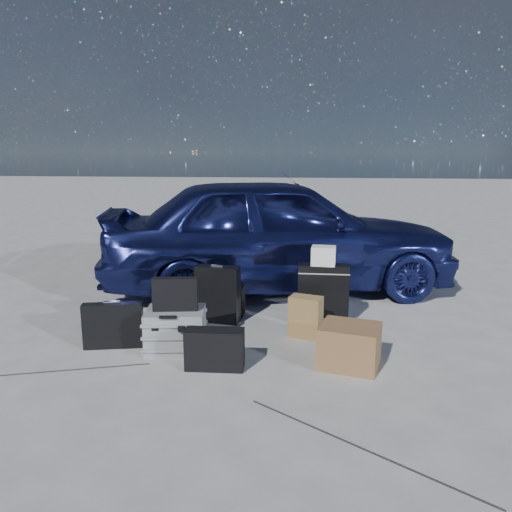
{
  "coord_description": "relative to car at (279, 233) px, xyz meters",
  "views": [
    {
      "loc": [
        0.62,
        -3.84,
        1.66
      ],
      "look_at": [
        0.07,
        0.85,
        0.68
      ],
      "focal_mm": 35.0,
      "sensor_mm": 36.0,
      "label": 1
    }
  ],
  "objects": [
    {
      "name": "briefcase",
      "position": [
        -1.28,
        -2.02,
        -0.51
      ],
      "size": [
        0.52,
        0.22,
        0.39
      ],
      "primitive_type": "cube",
      "rotation": [
        0.0,
        0.0,
        0.23
      ],
      "color": "black",
      "rests_on": "ground"
    },
    {
      "name": "ground",
      "position": [
        -0.2,
        -2.1,
        -0.71
      ],
      "size": [
        60.0,
        60.0,
        0.0
      ],
      "primitive_type": "plane",
      "color": "silver",
      "rests_on": "ground"
    },
    {
      "name": "suitcase_left",
      "position": [
        -0.51,
        -1.25,
        -0.43
      ],
      "size": [
        0.45,
        0.22,
        0.56
      ],
      "primitive_type": "cube",
      "rotation": [
        0.0,
        0.0,
        -0.14
      ],
      "color": "black",
      "rests_on": "ground"
    },
    {
      "name": "plastic_bag",
      "position": [
        0.71,
        -1.77,
        -0.61
      ],
      "size": [
        0.39,
        0.35,
        0.19
      ],
      "primitive_type": "ellipsoid",
      "rotation": [
        0.0,
        0.0,
        -0.2
      ],
      "color": "silver",
      "rests_on": "ground"
    },
    {
      "name": "car",
      "position": [
        0.0,
        0.0,
        0.0
      ],
      "size": [
        4.44,
        2.65,
        1.42
      ],
      "primitive_type": "imported",
      "rotation": [
        0.0,
        0.0,
        1.82
      ],
      "color": "navy",
      "rests_on": "ground"
    },
    {
      "name": "cardboard_box",
      "position": [
        0.72,
        -2.18,
        -0.54
      ],
      "size": [
        0.53,
        0.49,
        0.34
      ],
      "primitive_type": "cube",
      "rotation": [
        0.0,
        0.0,
        -0.24
      ],
      "color": "brown",
      "rests_on": "ground"
    },
    {
      "name": "flat_box_black",
      "position": [
        -0.57,
        -1.0,
        -0.31
      ],
      "size": [
        0.3,
        0.25,
        0.06
      ],
      "primitive_type": "cube",
      "rotation": [
        0.0,
        0.0,
        -0.28
      ],
      "color": "black",
      "rests_on": "flat_box_white"
    },
    {
      "name": "messenger_bag",
      "position": [
        -0.33,
        -2.35,
        -0.55
      ],
      "size": [
        0.46,
        0.19,
        0.32
      ],
      "primitive_type": "cube",
      "rotation": [
        0.0,
        0.0,
        0.04
      ],
      "color": "black",
      "rests_on": "ground"
    },
    {
      "name": "pelican_case",
      "position": [
        -0.73,
        -2.01,
        -0.53
      ],
      "size": [
        0.54,
        0.46,
        0.35
      ],
      "primitive_type": "cube",
      "rotation": [
        0.0,
        0.0,
        0.14
      ],
      "color": "gray",
      "rests_on": "ground"
    },
    {
      "name": "suitcase_right",
      "position": [
        0.53,
        -1.17,
        -0.41
      ],
      "size": [
        0.49,
        0.18,
        0.59
      ],
      "primitive_type": "cube",
      "rotation": [
        0.0,
        0.0,
        -0.0
      ],
      "color": "black",
      "rests_on": "ground"
    },
    {
      "name": "white_carton",
      "position": [
        0.52,
        -1.18,
        -0.03
      ],
      "size": [
        0.24,
        0.2,
        0.18
      ],
      "primitive_type": "cube",
      "rotation": [
        0.0,
        0.0,
        -0.08
      ],
      "color": "white",
      "rests_on": "suitcase_right"
    },
    {
      "name": "laptop_bag",
      "position": [
        -0.72,
        -2.01,
        -0.21
      ],
      "size": [
        0.38,
        0.15,
        0.28
      ],
      "primitive_type": "cube",
      "rotation": [
        0.0,
        0.0,
        0.16
      ],
      "color": "black",
      "rests_on": "pelican_case"
    },
    {
      "name": "duffel_bag",
      "position": [
        -0.59,
        -1.02,
        -0.56
      ],
      "size": [
        0.61,
        0.26,
        0.3
      ],
      "primitive_type": "cube",
      "rotation": [
        0.0,
        0.0,
        -0.0
      ],
      "color": "black",
      "rests_on": "ground"
    },
    {
      "name": "flat_box_white",
      "position": [
        -0.59,
        -1.02,
        -0.37
      ],
      "size": [
        0.47,
        0.4,
        0.07
      ],
      "primitive_type": "cube",
      "rotation": [
        0.0,
        0.0,
        -0.28
      ],
      "color": "white",
      "rests_on": "duffel_bag"
    },
    {
      "name": "kraft_bag",
      "position": [
        0.36,
        -1.58,
        -0.52
      ],
      "size": [
        0.32,
        0.25,
        0.38
      ],
      "primitive_type": "cube",
      "rotation": [
        0.0,
        0.0,
        -0.3
      ],
      "color": "#9C7E44",
      "rests_on": "ground"
    }
  ]
}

